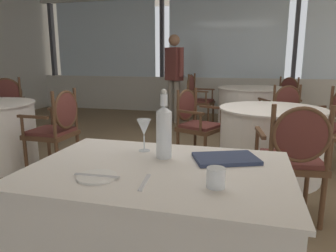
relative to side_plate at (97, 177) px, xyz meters
name	(u,v)px	position (x,y,z in m)	size (l,w,h in m)	color
ground_plane	(185,183)	(0.02, 1.87, -0.77)	(15.36, 15.36, 0.00)	#756047
window_wall_far	(225,64)	(0.02, 6.30, 0.40)	(9.64, 0.14, 2.93)	beige
foreground_table	(159,240)	(0.22, 0.20, -0.39)	(1.24, 0.84, 0.77)	white
side_plate	(97,177)	(0.00, 0.00, 0.00)	(0.17, 0.17, 0.01)	white
butter_knife	(97,176)	(0.00, 0.00, 0.01)	(0.21, 0.02, 0.00)	silver
dinner_fork	(145,182)	(0.22, 0.00, 0.00)	(0.18, 0.02, 0.00)	silver
water_bottle	(164,130)	(0.21, 0.35, 0.14)	(0.08, 0.08, 0.36)	white
wine_glass	(144,128)	(0.07, 0.44, 0.13)	(0.08, 0.08, 0.18)	white
water_tumbler	(216,178)	(0.51, 0.03, 0.04)	(0.08, 0.08, 0.08)	white
menu_book	(226,159)	(0.52, 0.38, 0.01)	(0.31, 0.21, 0.02)	#2D3856
background_table_0	(252,108)	(0.68, 4.77, -0.39)	(1.30, 1.30, 0.77)	white
dining_chair_0_0	(197,95)	(-0.39, 4.90, -0.19)	(0.52, 0.58, 1.00)	brown
dining_chair_0_1	(282,109)	(1.11, 3.79, -0.24)	(0.64, 0.60, 0.91)	brown
dining_chair_0_2	(285,95)	(1.32, 5.63, -0.22)	(0.66, 0.65, 0.92)	brown
dining_chair_2_1	(57,125)	(-1.43, 1.80, -0.21)	(0.48, 0.54, 0.96)	brown
dining_chair_2_2	(6,106)	(-2.93, 2.71, -0.18)	(0.65, 0.62, 1.01)	brown
background_table_3	(270,143)	(0.86, 2.30, -0.39)	(1.11, 1.11, 0.77)	white
dining_chair_3_1	(195,119)	(-0.04, 2.68, -0.24)	(0.60, 0.64, 0.91)	brown
dining_chair_3_2	(295,153)	(0.98, 1.32, -0.21)	(0.58, 0.52, 0.96)	brown
diner_person_0	(174,73)	(-0.87, 5.00, 0.24)	(0.44, 0.38, 1.75)	gray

